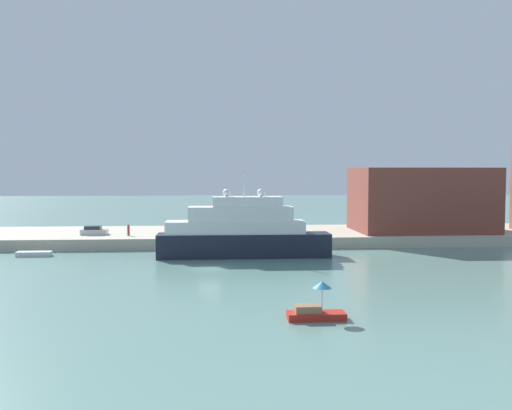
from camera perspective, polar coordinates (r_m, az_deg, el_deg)
ground at (r=66.13m, az=-4.64°, el=-6.34°), size 400.00×400.00×0.00m
quay_dock at (r=91.66m, az=-4.50°, el=-3.12°), size 110.00×19.77×1.61m
large_yacht at (r=74.69m, az=-1.42°, el=-2.78°), size 22.38×4.23×11.20m
small_motorboat at (r=44.06m, az=5.91°, el=-10.25°), size 4.37×1.67×2.90m
work_barge at (r=80.99m, az=-21.17°, el=-4.54°), size 4.41×1.44×0.63m
harbor_building at (r=95.12m, az=16.06°, el=0.53°), size 20.80×13.61×10.07m
parked_car at (r=89.82m, az=-15.78°, el=-2.49°), size 3.90×1.84×1.31m
person_figure at (r=87.19m, az=-12.54°, el=-2.45°), size 0.36×0.36×1.75m
mooring_bollard at (r=83.06m, az=-6.00°, el=-3.02°), size 0.45×0.45×0.63m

